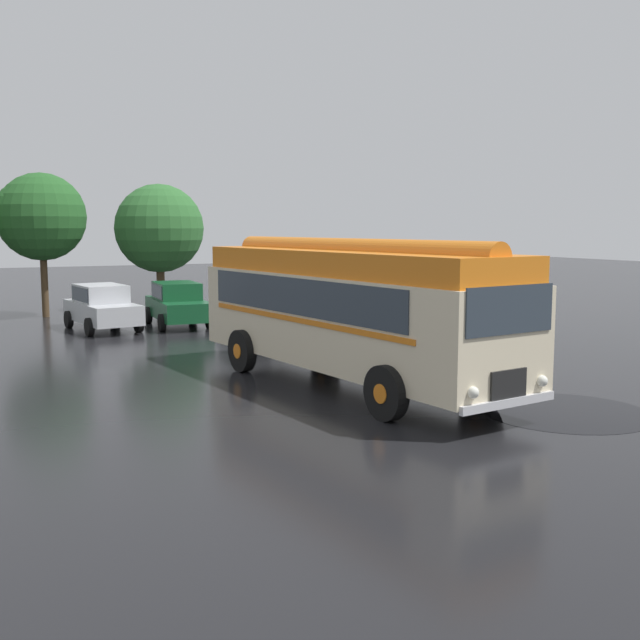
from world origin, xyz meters
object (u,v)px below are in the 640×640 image
object	(u,v)px
car_mid_right	(245,301)
car_near_left	(102,307)
vintage_bus	(348,306)
car_mid_left	(178,304)

from	to	relation	value
car_mid_right	car_near_left	bearing A→B (deg)	177.58
vintage_bus	car_mid_right	size ratio (longest dim) A/B	2.42
vintage_bus	car_mid_left	size ratio (longest dim) A/B	2.42
vintage_bus	car_near_left	bearing A→B (deg)	105.82
vintage_bus	car_near_left	size ratio (longest dim) A/B	2.35
vintage_bus	car_mid_left	world-z (taller)	vintage_bus
car_mid_left	car_mid_right	xyz separation A→B (m)	(2.66, -0.13, 0.00)
vintage_bus	car_mid_left	distance (m)	12.49
vintage_bus	car_mid_left	xyz separation A→B (m)	(-0.75, 12.42, -1.05)
car_near_left	car_mid_right	world-z (taller)	same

